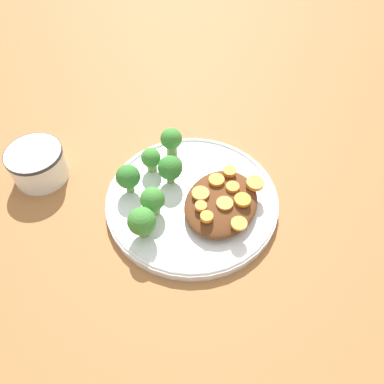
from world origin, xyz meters
TOP-DOWN VIEW (x-y plane):
  - ground_plane at (0.00, 0.00)m, footprint 4.00×4.00m
  - plate at (0.00, 0.00)m, footprint 0.27×0.27m
  - dip_bowl at (0.05, -0.26)m, footprint 0.09×0.09m
  - stew_mound at (-0.00, 0.05)m, footprint 0.14×0.11m
  - broccoli_floret_0 at (-0.08, -0.07)m, footprint 0.04×0.04m
  - broccoli_floret_1 at (-0.02, -0.05)m, footprint 0.04×0.04m
  - broccoli_floret_2 at (0.05, -0.04)m, footprint 0.04×0.04m
  - broccoli_floret_3 at (0.09, -0.04)m, footprint 0.04×0.04m
  - broccoli_floret_4 at (-0.03, -0.09)m, footprint 0.03×0.03m
  - broccoli_floret_5 at (0.03, -0.10)m, footprint 0.04×0.04m
  - carrot_slice_0 at (-0.05, 0.04)m, footprint 0.02×0.02m
  - carrot_slice_1 at (-0.01, 0.08)m, footprint 0.03×0.03m
  - carrot_slice_2 at (0.01, 0.02)m, footprint 0.03×0.03m
  - carrot_slice_3 at (-0.04, 0.09)m, footprint 0.03×0.03m
  - carrot_slice_4 at (-0.03, 0.03)m, footprint 0.02×0.02m
  - carrot_slice_5 at (0.03, 0.03)m, footprint 0.02×0.02m
  - carrot_slice_6 at (0.01, 0.06)m, footprint 0.03×0.03m
  - carrot_slice_7 at (0.04, 0.04)m, footprint 0.02×0.02m
  - carrot_slice_8 at (0.04, 0.09)m, footprint 0.02×0.02m
  - carrot_slice_9 at (-0.02, 0.06)m, footprint 0.02×0.02m

SIDE VIEW (x-z plane):
  - ground_plane at x=0.00m, z-range 0.00..0.00m
  - plate at x=0.00m, z-range 0.00..0.02m
  - stew_mound at x=0.00m, z-range 0.01..0.04m
  - dip_bowl at x=0.05m, z-range 0.00..0.06m
  - broccoli_floret_4 at x=-0.03m, z-range 0.02..0.06m
  - broccoli_floret_2 at x=0.05m, z-range 0.02..0.07m
  - carrot_slice_6 at x=0.01m, z-range 0.04..0.05m
  - carrot_slice_8 at x=0.04m, z-range 0.04..0.05m
  - carrot_slice_2 at x=0.01m, z-range 0.04..0.05m
  - carrot_slice_9 at x=-0.02m, z-range 0.04..0.05m
  - carrot_slice_4 at x=-0.03m, z-range 0.04..0.05m
  - carrot_slice_1 at x=-0.01m, z-range 0.04..0.05m
  - carrot_slice_5 at x=0.03m, z-range 0.04..0.05m
  - carrot_slice_3 at x=-0.04m, z-range 0.04..0.05m
  - carrot_slice_7 at x=0.04m, z-range 0.04..0.05m
  - carrot_slice_0 at x=-0.05m, z-range 0.04..0.05m
  - broccoli_floret_0 at x=-0.08m, z-range 0.02..0.07m
  - broccoli_floret_1 at x=-0.02m, z-range 0.02..0.07m
  - broccoli_floret_5 at x=0.03m, z-range 0.02..0.07m
  - broccoli_floret_3 at x=0.09m, z-range 0.02..0.07m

